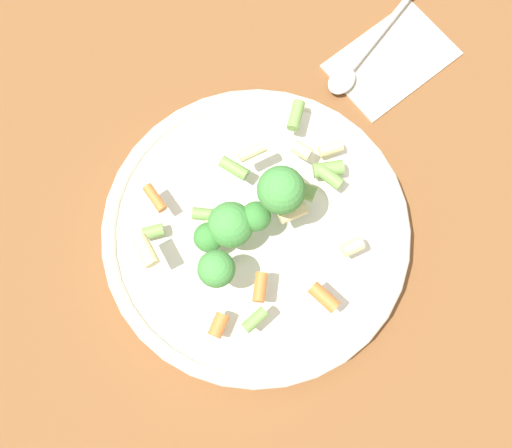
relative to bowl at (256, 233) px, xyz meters
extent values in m
plane|color=brown|center=(0.00, 0.00, -0.02)|extent=(3.00, 3.00, 0.00)
cylinder|color=silver|center=(0.00, 0.00, 0.00)|extent=(0.30, 0.30, 0.03)
torus|color=silver|center=(0.00, 0.00, 0.01)|extent=(0.30, 0.30, 0.01)
cylinder|color=#8CB766|center=(0.02, -0.01, 0.03)|extent=(0.01, 0.01, 0.02)
sphere|color=#479342|center=(0.02, -0.01, 0.05)|extent=(0.04, 0.04, 0.04)
cylinder|color=#8CB766|center=(0.04, -0.01, 0.03)|extent=(0.01, 0.01, 0.01)
sphere|color=#3D8438|center=(0.04, -0.01, 0.05)|extent=(0.03, 0.03, 0.03)
cylinder|color=#8CB766|center=(-0.04, -0.01, 0.03)|extent=(0.01, 0.01, 0.01)
sphere|color=#3D8438|center=(-0.04, -0.01, 0.05)|extent=(0.04, 0.04, 0.04)
cylinder|color=#8CB766|center=(0.06, 0.02, 0.05)|extent=(0.01, 0.01, 0.01)
sphere|color=#479342|center=(0.06, 0.02, 0.07)|extent=(0.03, 0.03, 0.03)
cylinder|color=#8CB766|center=(-0.03, 0.00, 0.06)|extent=(0.01, 0.01, 0.02)
sphere|color=#479342|center=(-0.03, 0.00, 0.09)|extent=(0.04, 0.04, 0.04)
cylinder|color=#8CB766|center=(0.00, 0.00, 0.04)|extent=(0.01, 0.01, 0.01)
sphere|color=#3D8438|center=(0.00, 0.00, 0.06)|extent=(0.03, 0.03, 0.03)
cylinder|color=#729E4C|center=(-0.01, -0.06, 0.04)|extent=(0.02, 0.03, 0.01)
cylinder|color=beige|center=(-0.07, -0.04, 0.04)|extent=(0.02, 0.02, 0.01)
cylinder|color=#729E4C|center=(-0.09, -0.01, 0.03)|extent=(0.03, 0.02, 0.01)
cylinder|color=orange|center=(0.03, 0.05, 0.04)|extent=(0.03, 0.03, 0.01)
cylinder|color=beige|center=(-0.03, -0.05, 0.06)|extent=(0.03, 0.01, 0.01)
cylinder|color=orange|center=(0.08, 0.06, 0.03)|extent=(0.02, 0.02, 0.01)
cylinder|color=beige|center=(-0.06, 0.07, 0.04)|extent=(0.02, 0.02, 0.01)
cylinder|color=orange|center=(-0.01, 0.09, 0.05)|extent=(0.02, 0.03, 0.01)
cylinder|color=beige|center=(-0.03, 0.01, 0.05)|extent=(0.03, 0.02, 0.01)
cylinder|color=#729E4C|center=(0.08, -0.05, 0.02)|extent=(0.02, 0.02, 0.01)
cylinder|color=#729E4C|center=(0.05, 0.07, 0.04)|extent=(0.02, 0.01, 0.01)
cylinder|color=orange|center=(0.07, -0.07, 0.04)|extent=(0.01, 0.03, 0.01)
cylinder|color=beige|center=(-0.10, -0.03, 0.03)|extent=(0.03, 0.02, 0.01)
cylinder|color=#729E4C|center=(-0.05, 0.00, 0.04)|extent=(0.02, 0.02, 0.01)
cylinder|color=beige|center=(0.10, -0.03, 0.06)|extent=(0.02, 0.03, 0.01)
cylinder|color=#729E4C|center=(0.04, -0.03, 0.05)|extent=(0.02, 0.02, 0.01)
cylinder|color=beige|center=(0.04, -0.02, 0.04)|extent=(0.02, 0.03, 0.01)
cylinder|color=#729E4C|center=(-0.08, 0.00, 0.03)|extent=(0.02, 0.03, 0.01)
cylinder|color=#729E4C|center=(-0.09, -0.07, 0.04)|extent=(0.03, 0.03, 0.01)
cube|color=beige|center=(-0.23, -0.09, -0.02)|extent=(0.14, 0.10, 0.01)
cylinder|color=silver|center=(-0.25, -0.12, -0.01)|extent=(0.12, 0.05, 0.01)
ellipsoid|color=silver|center=(-0.17, -0.09, -0.01)|extent=(0.04, 0.04, 0.01)
camera|label=1|loc=(0.08, 0.12, 0.57)|focal=42.00mm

